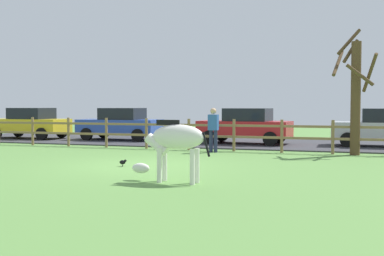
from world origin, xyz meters
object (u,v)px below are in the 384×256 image
Objects in this scene: parked_car_silver at (383,127)px; visitor_near_fence at (213,128)px; bare_tree at (355,92)px; parked_car_blue at (120,124)px; crow_on_grass at (123,162)px; parked_car_yellow at (30,123)px; zebra at (175,141)px; parked_car_red at (245,126)px.

parked_car_silver is 7.34m from visitor_near_fence.
bare_tree reaches higher than parked_car_blue.
bare_tree reaches higher than crow_on_grass.
crow_on_grass is at bearing -63.18° from parked_car_blue.
crow_on_grass is at bearing -41.87° from parked_car_yellow.
visitor_near_fence reaches higher than parked_car_blue.
parked_car_silver is (5.13, 10.96, -0.08)m from zebra.
parked_car_red is 2.52× the size of visitor_near_fence.
bare_tree is 1.12× the size of parked_car_silver.
parked_car_silver reaches higher than zebra.
parked_car_red and parked_car_yellow have the same top height.
crow_on_grass is 9.94m from parked_car_blue.
parked_car_yellow is 11.34m from visitor_near_fence.
parked_car_yellow is (-4.89, -0.45, 0.00)m from parked_car_blue.
crow_on_grass is at bearing -130.49° from parked_car_silver.
parked_car_red is (-0.56, 10.67, -0.08)m from zebra.
parked_car_red reaches higher than crow_on_grass.
parked_car_silver is (1.17, 3.41, -1.35)m from bare_tree.
parked_car_silver is 1.00× the size of parked_car_yellow.
parked_car_silver is at bearing 1.28° from parked_car_yellow.
parked_car_blue reaches higher than zebra.
parked_car_blue is at bearing 176.66° from parked_car_red.
parked_car_silver is at bearing 2.91° from parked_car_red.
parked_car_red is (-5.69, -0.29, 0.00)m from parked_car_silver.
bare_tree is at bearing -10.93° from parked_car_yellow.
parked_car_blue is (-4.47, 8.85, 0.72)m from crow_on_grass.
parked_car_silver is 2.44× the size of visitor_near_fence.
parked_car_red reaches higher than zebra.
parked_car_yellow is at bearing 161.15° from visitor_near_fence.
zebra is 12.98m from parked_car_blue.
zebra is at bearing -81.80° from visitor_near_fence.
zebra is at bearing -42.06° from parked_car_yellow.
zebra is at bearing -117.66° from bare_tree.
parked_car_yellow reaches higher than crow_on_grass.
parked_car_red is 3.78m from visitor_near_fence.
zebra is at bearing -58.23° from parked_car_blue.
zebra is 15.80m from parked_car_yellow.
parked_car_silver and parked_car_blue have the same top height.
zebra is 9.01× the size of crow_on_grass.
parked_car_blue is (-6.83, 11.03, -0.08)m from zebra.
bare_tree is 16.03m from parked_car_yellow.
bare_tree is 11.42m from parked_car_blue.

